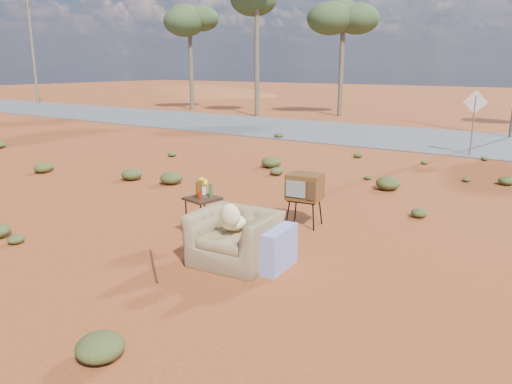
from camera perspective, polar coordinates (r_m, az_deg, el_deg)
The scene contains 12 objects.
ground at distance 8.24m, azimuth -5.06°, elevation -7.05°, with size 140.00×140.00×0.00m, color #943E1D.
highway at distance 21.68m, azimuth 20.96°, elevation 5.50°, with size 140.00×7.00×0.04m, color #565659.
dirt_mound at distance 53.10m, azimuth -7.03°, elevation 10.99°, with size 26.00×18.00×2.00m, color #945023.
armchair at distance 7.67m, azimuth -1.68°, elevation -4.63°, with size 1.51×1.05×1.08m.
tv_unit at distance 9.45m, azimuth 5.59°, elevation 0.52°, with size 0.69×0.58×1.01m.
side_table at distance 8.79m, azimuth -6.14°, elevation -0.40°, with size 0.61×0.61×1.05m.
rusty_bar at distance 7.88m, azimuth -11.63°, elevation -8.21°, with size 0.03×0.03×1.31m, color #542216.
road_sign at distance 18.29m, azimuth 23.70°, elevation 8.46°, with size 0.78×0.06×2.19m.
eucalyptus_far_left at distance 34.70m, azimuth -7.61°, elevation 19.08°, with size 3.20×3.20×7.10m.
eucalyptus_near_left at distance 30.85m, azimuth 9.95°, elevation 18.69°, with size 3.20×3.20×6.60m.
utility_pole_west at distance 43.71m, azimuth -24.18°, elevation 14.64°, with size 1.40×0.20×8.00m.
scrub_patch at distance 12.14m, azimuth 5.10°, elevation 0.66°, with size 17.49×8.07×0.33m.
Camera 1 is at (4.90, -5.91, 3.00)m, focal length 35.00 mm.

